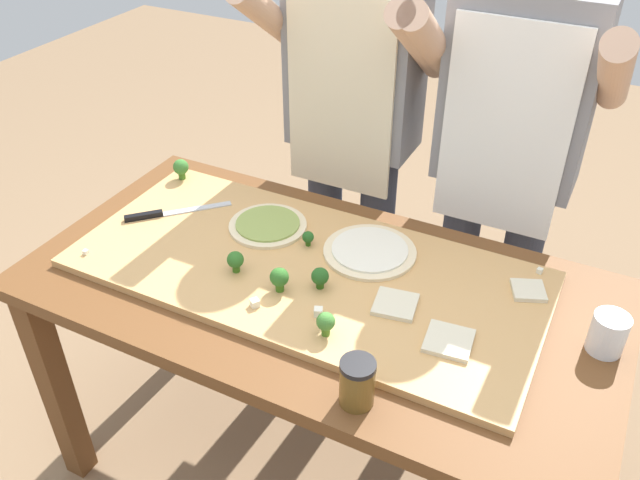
{
  "coord_description": "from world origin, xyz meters",
  "views": [
    {
      "loc": [
        0.61,
        -1.18,
        1.88
      ],
      "look_at": [
        -0.01,
        0.03,
        0.92
      ],
      "focal_mm": 36.9,
      "sensor_mm": 36.0,
      "label": 1
    }
  ],
  "objects_px": {
    "cheese_crumble_a": "(318,312)",
    "pizza_whole_white_garlic": "(370,251)",
    "pizza_slice_near_right": "(449,341)",
    "cheese_crumble_d": "(86,252)",
    "cheese_crumble_b": "(540,271)",
    "sauce_jar": "(357,383)",
    "cook_right": "(508,148)",
    "pizza_slice_center": "(395,304)",
    "broccoli_floret_front_mid": "(326,322)",
    "broccoli_floret_back_mid": "(235,260)",
    "broccoli_floret_center_right": "(181,168)",
    "flour_cup": "(607,335)",
    "broccoli_floret_back_right": "(279,278)",
    "prep_table": "(318,316)",
    "pizza_slice_far_left": "(528,290)",
    "pizza_whole_pesto_green": "(268,225)",
    "broccoli_floret_center_left": "(320,277)",
    "cheese_crumble_c": "(255,303)",
    "cook_left": "(353,115)",
    "chefs_knife": "(163,213)",
    "broccoli_floret_back_left": "(308,237)"
  },
  "relations": [
    {
      "from": "broccoli_floret_center_right",
      "to": "flour_cup",
      "type": "relative_size",
      "value": 0.68
    },
    {
      "from": "pizza_slice_center",
      "to": "broccoli_floret_center_left",
      "type": "bearing_deg",
      "value": -174.6
    },
    {
      "from": "pizza_slice_far_left",
      "to": "chefs_knife",
      "type": "bearing_deg",
      "value": -172.85
    },
    {
      "from": "broccoli_floret_front_mid",
      "to": "sauce_jar",
      "type": "distance_m",
      "value": 0.19
    },
    {
      "from": "cheese_crumble_b",
      "to": "cook_right",
      "type": "height_order",
      "value": "cook_right"
    },
    {
      "from": "cheese_crumble_a",
      "to": "pizza_whole_white_garlic",
      "type": "bearing_deg",
      "value": 87.89
    },
    {
      "from": "pizza_slice_near_right",
      "to": "broccoli_floret_front_mid",
      "type": "height_order",
      "value": "broccoli_floret_front_mid"
    },
    {
      "from": "prep_table",
      "to": "broccoli_floret_back_left",
      "type": "bearing_deg",
      "value": 128.06
    },
    {
      "from": "pizza_whole_pesto_green",
      "to": "pizza_slice_near_right",
      "type": "bearing_deg",
      "value": -19.71
    },
    {
      "from": "cheese_crumble_d",
      "to": "cook_right",
      "type": "bearing_deg",
      "value": 40.13
    },
    {
      "from": "broccoli_floret_back_mid",
      "to": "sauce_jar",
      "type": "xyz_separation_m",
      "value": [
        0.45,
        -0.24,
        -0.0
      ]
    },
    {
      "from": "pizza_whole_pesto_green",
      "to": "cook_right",
      "type": "relative_size",
      "value": 0.13
    },
    {
      "from": "broccoli_floret_back_left",
      "to": "cook_right",
      "type": "bearing_deg",
      "value": 49.11
    },
    {
      "from": "pizza_slice_center",
      "to": "broccoli_floret_front_mid",
      "type": "relative_size",
      "value": 1.63
    },
    {
      "from": "broccoli_floret_center_left",
      "to": "sauce_jar",
      "type": "xyz_separation_m",
      "value": [
        0.23,
        -0.28,
        0.0
      ]
    },
    {
      "from": "broccoli_floret_back_right",
      "to": "flour_cup",
      "type": "height_order",
      "value": "flour_cup"
    },
    {
      "from": "pizza_slice_near_right",
      "to": "pizza_whole_pesto_green",
      "type": "bearing_deg",
      "value": 160.29
    },
    {
      "from": "broccoli_floret_front_mid",
      "to": "broccoli_floret_back_mid",
      "type": "bearing_deg",
      "value": 161.24
    },
    {
      "from": "broccoli_floret_front_mid",
      "to": "broccoli_floret_center_left",
      "type": "bearing_deg",
      "value": 121.32
    },
    {
      "from": "cheese_crumble_c",
      "to": "cheese_crumble_d",
      "type": "xyz_separation_m",
      "value": [
        -0.52,
        -0.03,
        -0.0
      ]
    },
    {
      "from": "prep_table",
      "to": "broccoli_floret_front_mid",
      "type": "distance_m",
      "value": 0.28
    },
    {
      "from": "pizza_slice_center",
      "to": "cheese_crumble_d",
      "type": "height_order",
      "value": "same"
    },
    {
      "from": "cook_left",
      "to": "broccoli_floret_center_left",
      "type": "bearing_deg",
      "value": -72.2
    },
    {
      "from": "broccoli_floret_back_mid",
      "to": "broccoli_floret_center_left",
      "type": "relative_size",
      "value": 1.03
    },
    {
      "from": "chefs_knife",
      "to": "pizza_whole_pesto_green",
      "type": "distance_m",
      "value": 0.32
    },
    {
      "from": "sauce_jar",
      "to": "cook_right",
      "type": "relative_size",
      "value": 0.07
    },
    {
      "from": "sauce_jar",
      "to": "cook_right",
      "type": "distance_m",
      "value": 0.91
    },
    {
      "from": "cheese_crumble_d",
      "to": "broccoli_floret_back_right",
      "type": "bearing_deg",
      "value": 10.92
    },
    {
      "from": "broccoli_floret_back_right",
      "to": "cheese_crumble_a",
      "type": "height_order",
      "value": "broccoli_floret_back_right"
    },
    {
      "from": "broccoli_floret_back_right",
      "to": "cheese_crumble_b",
      "type": "xyz_separation_m",
      "value": [
        0.57,
        0.37,
        -0.03
      ]
    },
    {
      "from": "cheese_crumble_a",
      "to": "cheese_crumble_d",
      "type": "relative_size",
      "value": 1.63
    },
    {
      "from": "chefs_knife",
      "to": "broccoli_floret_back_left",
      "type": "xyz_separation_m",
      "value": [
        0.45,
        0.06,
        0.02
      ]
    },
    {
      "from": "prep_table",
      "to": "pizza_slice_far_left",
      "type": "height_order",
      "value": "pizza_slice_far_left"
    },
    {
      "from": "cook_left",
      "to": "broccoli_floret_front_mid",
      "type": "bearing_deg",
      "value": -69.38
    },
    {
      "from": "pizza_slice_far_left",
      "to": "broccoli_floret_back_mid",
      "type": "xyz_separation_m",
      "value": [
        -0.7,
        -0.26,
        0.03
      ]
    },
    {
      "from": "prep_table",
      "to": "cheese_crumble_b",
      "type": "bearing_deg",
      "value": 28.54
    },
    {
      "from": "pizza_whole_white_garlic",
      "to": "cheese_crumble_a",
      "type": "height_order",
      "value": "cheese_crumble_a"
    },
    {
      "from": "chefs_knife",
      "to": "cook_left",
      "type": "xyz_separation_m",
      "value": [
        0.36,
        0.53,
        0.17
      ]
    },
    {
      "from": "broccoli_floret_back_right",
      "to": "broccoli_floret_center_right",
      "type": "xyz_separation_m",
      "value": [
        -0.56,
        0.34,
        0.0
      ]
    },
    {
      "from": "pizza_slice_near_right",
      "to": "cheese_crumble_d",
      "type": "xyz_separation_m",
      "value": [
        -0.98,
        -0.12,
        0.0
      ]
    },
    {
      "from": "broccoli_floret_center_right",
      "to": "chefs_knife",
      "type": "bearing_deg",
      "value": -68.14
    },
    {
      "from": "cheese_crumble_d",
      "to": "broccoli_floret_back_mid",
      "type": "bearing_deg",
      "value": 16.69
    },
    {
      "from": "pizza_slice_far_left",
      "to": "sauce_jar",
      "type": "distance_m",
      "value": 0.55
    },
    {
      "from": "sauce_jar",
      "to": "cheese_crumble_b",
      "type": "bearing_deg",
      "value": 66.6
    },
    {
      "from": "broccoli_floret_center_right",
      "to": "broccoli_floret_back_right",
      "type": "bearing_deg",
      "value": -31.68
    },
    {
      "from": "cheese_crumble_b",
      "to": "cook_left",
      "type": "xyz_separation_m",
      "value": [
        -0.68,
        0.31,
        0.17
      ]
    },
    {
      "from": "cheese_crumble_d",
      "to": "cheese_crumble_a",
      "type": "bearing_deg",
      "value": 5.62
    },
    {
      "from": "pizza_slice_far_left",
      "to": "sauce_jar",
      "type": "xyz_separation_m",
      "value": [
        -0.25,
        -0.5,
        0.03
      ]
    },
    {
      "from": "prep_table",
      "to": "flour_cup",
      "type": "distance_m",
      "value": 0.72
    },
    {
      "from": "cheese_crumble_b",
      "to": "cheese_crumble_d",
      "type": "height_order",
      "value": "cheese_crumble_b"
    }
  ]
}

